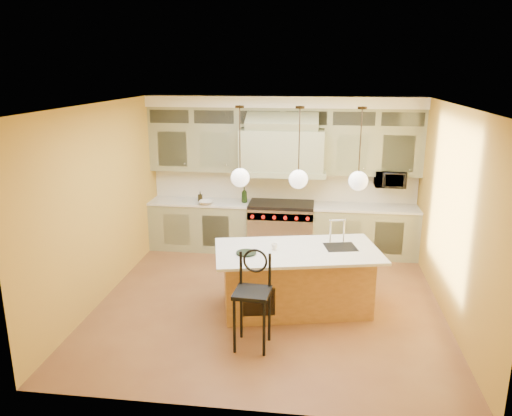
# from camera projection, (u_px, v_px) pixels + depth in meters

# --- Properties ---
(floor) EXTENTS (5.00, 5.00, 0.00)m
(floor) POSITION_uv_depth(u_px,v_px,m) (269.00, 301.00, 7.48)
(floor) COLOR brown
(floor) RESTS_ON ground
(ceiling) EXTENTS (5.00, 5.00, 0.00)m
(ceiling) POSITION_uv_depth(u_px,v_px,m) (271.00, 105.00, 6.70)
(ceiling) COLOR white
(ceiling) RESTS_ON wall_back
(wall_back) EXTENTS (5.00, 0.00, 5.00)m
(wall_back) POSITION_uv_depth(u_px,v_px,m) (283.00, 173.00, 9.48)
(wall_back) COLOR #B88D32
(wall_back) RESTS_ON ground
(wall_front) EXTENTS (5.00, 0.00, 5.00)m
(wall_front) POSITION_uv_depth(u_px,v_px,m) (243.00, 279.00, 4.71)
(wall_front) COLOR #B88D32
(wall_front) RESTS_ON ground
(wall_left) EXTENTS (0.00, 5.00, 5.00)m
(wall_left) POSITION_uv_depth(u_px,v_px,m) (103.00, 203.00, 7.40)
(wall_left) COLOR #B88D32
(wall_left) RESTS_ON ground
(wall_right) EXTENTS (0.00, 5.00, 5.00)m
(wall_right) POSITION_uv_depth(u_px,v_px,m) (453.00, 215.00, 6.78)
(wall_right) COLOR #B88D32
(wall_right) RESTS_ON ground
(back_cabinetry) EXTENTS (5.00, 0.77, 2.90)m
(back_cabinetry) POSITION_uv_depth(u_px,v_px,m) (282.00, 177.00, 9.23)
(back_cabinetry) COLOR #979971
(back_cabinetry) RESTS_ON floor
(range) EXTENTS (1.20, 0.74, 0.96)m
(range) POSITION_uv_depth(u_px,v_px,m) (281.00, 227.00, 9.40)
(range) COLOR silver
(range) RESTS_ON floor
(kitchen_island) EXTENTS (2.49, 1.69, 1.35)m
(kitchen_island) POSITION_uv_depth(u_px,v_px,m) (296.00, 278.00, 7.15)
(kitchen_island) COLOR olive
(kitchen_island) RESTS_ON floor
(counter_stool) EXTENTS (0.46, 0.46, 1.23)m
(counter_stool) POSITION_uv_depth(u_px,v_px,m) (253.00, 293.00, 6.12)
(counter_stool) COLOR black
(counter_stool) RESTS_ON floor
(microwave) EXTENTS (0.54, 0.37, 0.30)m
(microwave) POSITION_uv_depth(u_px,v_px,m) (390.00, 179.00, 9.00)
(microwave) COLOR black
(microwave) RESTS_ON back_cabinetry
(oil_bottle_a) EXTENTS (0.11, 0.11, 0.29)m
(oil_bottle_a) POSITION_uv_depth(u_px,v_px,m) (244.00, 195.00, 9.34)
(oil_bottle_a) COLOR black
(oil_bottle_a) RESTS_ON back_cabinetry
(oil_bottle_b) EXTENTS (0.09, 0.09, 0.18)m
(oil_bottle_b) POSITION_uv_depth(u_px,v_px,m) (200.00, 196.00, 9.46)
(oil_bottle_b) COLOR black
(oil_bottle_b) RESTS_ON back_cabinetry
(fruit_bowl) EXTENTS (0.31, 0.31, 0.07)m
(fruit_bowl) POSITION_uv_depth(u_px,v_px,m) (207.00, 203.00, 9.23)
(fruit_bowl) COLOR beige
(fruit_bowl) RESTS_ON back_cabinetry
(cup) EXTENTS (0.11, 0.11, 0.09)m
(cup) POSITION_uv_depth(u_px,v_px,m) (274.00, 247.00, 6.97)
(cup) COLOR white
(cup) RESTS_ON kitchen_island
(pendant_left) EXTENTS (0.26, 0.26, 1.11)m
(pendant_left) POSITION_uv_depth(u_px,v_px,m) (240.00, 176.00, 6.85)
(pendant_left) COLOR #2D2319
(pendant_left) RESTS_ON ceiling
(pendant_center) EXTENTS (0.26, 0.26, 1.11)m
(pendant_center) POSITION_uv_depth(u_px,v_px,m) (298.00, 177.00, 6.75)
(pendant_center) COLOR #2D2319
(pendant_center) RESTS_ON ceiling
(pendant_right) EXTENTS (0.26, 0.26, 1.11)m
(pendant_right) POSITION_uv_depth(u_px,v_px,m) (358.00, 179.00, 6.66)
(pendant_right) COLOR #2D2319
(pendant_right) RESTS_ON ceiling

